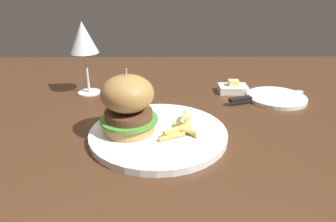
{
  "coord_description": "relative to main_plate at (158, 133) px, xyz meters",
  "views": [
    {
      "loc": [
        -0.01,
        -0.73,
        1.04
      ],
      "look_at": [
        -0.01,
        -0.15,
        0.78
      ],
      "focal_mm": 32.0,
      "sensor_mm": 36.0,
      "label": 1
    }
  ],
  "objects": [
    {
      "name": "wine_glass",
      "position": [
        -0.2,
        0.26,
        0.14
      ],
      "size": [
        0.08,
        0.08,
        0.2
      ],
      "color": "silver",
      "rests_on": "dining_table"
    },
    {
      "name": "burger_sandwich",
      "position": [
        -0.06,
        0.0,
        0.07
      ],
      "size": [
        0.12,
        0.12,
        0.13
      ],
      "color": "tan",
      "rests_on": "main_plate"
    },
    {
      "name": "butter_dish",
      "position": [
        0.21,
        0.26,
        0.0
      ],
      "size": [
        0.08,
        0.06,
        0.04
      ],
      "color": "white",
      "rests_on": "dining_table"
    },
    {
      "name": "main_plate",
      "position": [
        0.0,
        0.0,
        0.0
      ],
      "size": [
        0.28,
        0.28,
        0.01
      ],
      "primitive_type": "cylinder",
      "color": "white",
      "rests_on": "dining_table"
    },
    {
      "name": "bread_plate",
      "position": [
        0.31,
        0.2,
        -0.0
      ],
      "size": [
        0.16,
        0.16,
        0.01
      ],
      "primitive_type": "cylinder",
      "color": "white",
      "rests_on": "dining_table"
    },
    {
      "name": "dining_table",
      "position": [
        0.03,
        0.18,
        -0.08
      ],
      "size": [
        1.46,
        0.98,
        0.74
      ],
      "color": "#472B19",
      "rests_on": "ground"
    },
    {
      "name": "fries_pile",
      "position": [
        0.05,
        -0.01,
        0.02
      ],
      "size": [
        0.08,
        0.11,
        0.02
      ],
      "color": "#E0B251",
      "rests_on": "main_plate"
    },
    {
      "name": "table_knife",
      "position": [
        0.26,
        0.19,
        0.01
      ],
      "size": [
        0.22,
        0.09,
        0.01
      ],
      "color": "silver",
      "rests_on": "bread_plate"
    }
  ]
}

